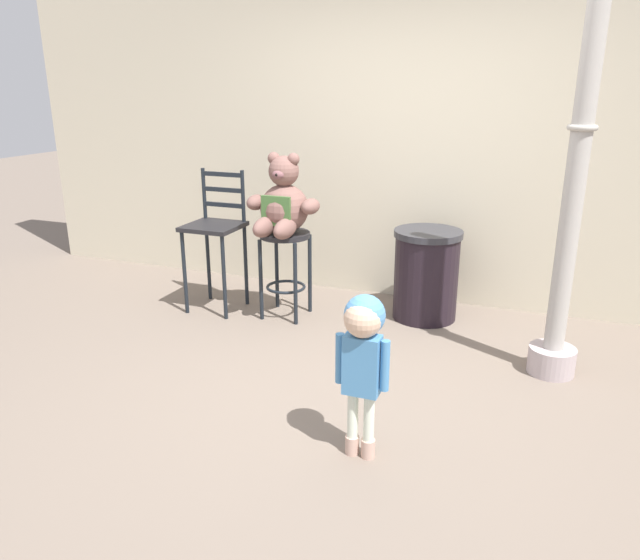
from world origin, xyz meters
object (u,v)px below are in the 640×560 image
at_px(bar_stool_with_teddy, 285,256).
at_px(child_walking, 363,342).
at_px(bar_chair_empty, 216,232).
at_px(lamppost, 571,213).
at_px(teddy_bear, 283,205).
at_px(trash_bin, 426,274).

distance_m(bar_stool_with_teddy, child_walking, 2.03).
bearing_deg(child_walking, bar_chair_empty, -85.25).
distance_m(lamppost, bar_chair_empty, 2.73).
distance_m(teddy_bear, child_walking, 2.02).
bearing_deg(teddy_bear, child_walking, -54.36).
bearing_deg(trash_bin, bar_chair_empty, -166.58).
xyz_separation_m(teddy_bear, trash_bin, (1.08, 0.40, -0.57)).
bearing_deg(teddy_bear, bar_stool_with_teddy, 90.00).
bearing_deg(trash_bin, lamppost, -34.47).
xyz_separation_m(bar_stool_with_teddy, trash_bin, (1.08, 0.37, -0.14)).
relative_size(trash_bin, lamppost, 0.27).
relative_size(teddy_bear, child_walking, 0.72).
bearing_deg(bar_chair_empty, lamppost, -5.93).
bearing_deg(bar_chair_empty, child_walking, -42.33).
bearing_deg(child_walking, bar_stool_with_teddy, -97.79).
bearing_deg(bar_stool_with_teddy, child_walking, -54.86).
xyz_separation_m(bar_stool_with_teddy, lamppost, (2.07, -0.31, 0.57)).
xyz_separation_m(trash_bin, bar_chair_empty, (-1.69, -0.40, 0.30)).
relative_size(lamppost, bar_chair_empty, 2.36).
xyz_separation_m(trash_bin, lamppost, (0.99, -0.68, 0.71)).
bearing_deg(trash_bin, bar_stool_with_teddy, -161.14).
height_order(bar_stool_with_teddy, trash_bin, trash_bin).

